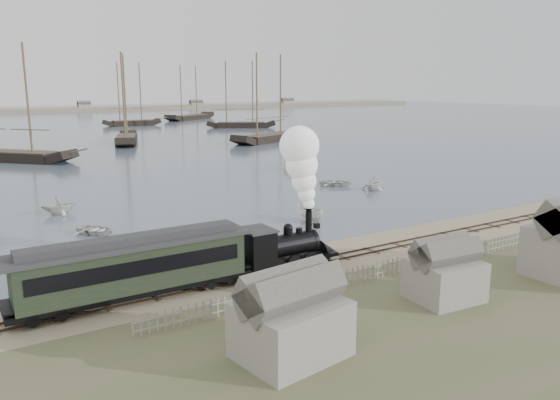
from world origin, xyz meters
TOP-DOWN VIEW (x-y plane):
  - ground at (0.00, 0.00)m, footprint 600.00×600.00m
  - harbor_water at (0.00, 170.00)m, footprint 600.00×336.00m
  - rail_track at (0.00, -2.00)m, footprint 120.00×1.80m
  - picket_fence_west at (-6.50, -7.00)m, footprint 19.00×0.10m
  - picket_fence_east at (12.50, -7.50)m, footprint 15.00×0.10m
  - shed_left at (-10.00, -13.00)m, footprint 5.00×4.00m
  - shed_mid at (2.00, -12.00)m, footprint 4.00×3.50m
  - locomotive at (-2.02, -2.00)m, footprint 7.92×2.96m
  - passenger_coach at (-14.22, -2.00)m, footprint 14.87×2.87m
  - beached_dinghy at (-14.33, 0.83)m, footprint 3.45×4.22m
  - rowboat_0 at (-12.56, 14.69)m, footprint 4.60×4.36m
  - rowboat_1 at (-13.75, 24.65)m, footprint 3.01×3.48m
  - rowboat_2 at (6.21, 8.43)m, footprint 3.91×1.50m
  - rowboat_3 at (20.04, 22.03)m, footprint 5.11×5.21m
  - rowboat_4 at (22.26, 17.24)m, footprint 3.73×4.02m
  - rowboat_5 at (22.27, 37.22)m, footprint 3.44×1.92m
  - schooner_2 at (-12.76, 70.43)m, footprint 19.67×20.88m
  - schooner_3 at (12.45, 88.37)m, footprint 11.10×20.65m
  - schooner_4 at (42.09, 75.04)m, footprint 24.37×14.73m
  - schooner_5 at (55.59, 114.63)m, footprint 20.68×13.94m
  - schooner_8 at (29.94, 140.46)m, footprint 18.18×4.65m
  - schooner_9 at (58.16, 159.82)m, footprint 25.24×19.53m

SIDE VIEW (x-z plane):
  - ground at x=0.00m, z-range 0.00..0.00m
  - picket_fence_west at x=-6.50m, z-range -0.60..0.60m
  - picket_fence_east at x=12.50m, z-range -0.60..0.60m
  - shed_left at x=-10.00m, z-range -2.05..2.05m
  - shed_mid at x=2.00m, z-range -1.80..1.80m
  - harbor_water at x=0.00m, z-range 0.00..0.06m
  - rail_track at x=0.00m, z-range -0.04..0.12m
  - beached_dinghy at x=-14.33m, z-range 0.00..0.76m
  - rowboat_0 at x=-12.56m, z-range 0.06..0.84m
  - rowboat_3 at x=20.04m, z-range 0.06..0.94m
  - rowboat_5 at x=22.27m, z-range 0.06..1.32m
  - rowboat_2 at x=6.21m, z-range 0.06..1.57m
  - rowboat_4 at x=22.26m, z-range 0.06..1.80m
  - rowboat_1 at x=-13.75m, z-range 0.06..1.87m
  - passenger_coach at x=-14.22m, z-range 0.47..4.08m
  - locomotive at x=-2.02m, z-range -0.39..9.48m
  - schooner_2 at x=-12.76m, z-range 0.06..20.06m
  - schooner_3 at x=12.45m, z-range 0.06..20.06m
  - schooner_4 at x=42.09m, z-range 0.06..20.06m
  - schooner_5 at x=55.59m, z-range 0.06..20.06m
  - schooner_8 at x=29.94m, z-range 0.06..20.06m
  - schooner_9 at x=58.16m, z-range 0.06..20.06m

